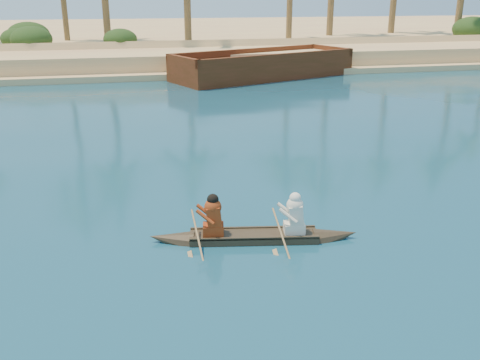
{
  "coord_description": "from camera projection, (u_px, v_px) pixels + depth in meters",
  "views": [
    {
      "loc": [
        -1.1,
        -9.48,
        4.85
      ],
      "look_at": [
        1.51,
        1.88,
        0.76
      ],
      "focal_mm": 40.0,
      "sensor_mm": 36.0,
      "label": 1
    }
  ],
  "objects": [
    {
      "name": "sandy_embankment",
      "position": [
        125.0,
        39.0,
        53.51
      ],
      "size": [
        150.0,
        51.0,
        1.5
      ],
      "color": "#DFC07E",
      "rests_on": "ground"
    },
    {
      "name": "barge_mid",
      "position": [
        263.0,
        67.0,
        32.17
      ],
      "size": [
        11.7,
        7.39,
        1.85
      ],
      "rotation": [
        0.0,
        0.0,
        0.36
      ],
      "color": "#5F2614",
      "rests_on": "ground"
    },
    {
      "name": "ground",
      "position": [
        187.0,
        253.0,
        10.56
      ],
      "size": [
        160.0,
        160.0,
        0.0
      ],
      "primitive_type": "plane",
      "color": "#0D3D53",
      "rests_on": "ground"
    },
    {
      "name": "canoe",
      "position": [
        254.0,
        230.0,
        11.03
      ],
      "size": [
        4.35,
        1.33,
        1.19
      ],
      "rotation": [
        0.0,
        0.0,
        -0.18
      ],
      "color": "#362E1D",
      "rests_on": "ground"
    },
    {
      "name": "shrub_cluster",
      "position": [
        130.0,
        46.0,
        39.13
      ],
      "size": [
        100.0,
        6.0,
        2.4
      ],
      "primitive_type": null,
      "color": "#1B3814",
      "rests_on": "ground"
    }
  ]
}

